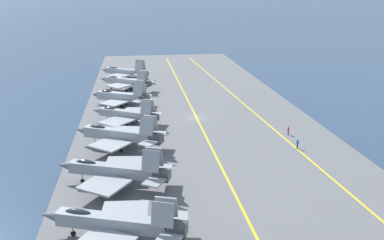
% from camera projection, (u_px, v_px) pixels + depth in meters
% --- Properties ---
extents(ground_plane, '(2000.00, 2000.00, 0.00)m').
position_uv_depth(ground_plane, '(196.00, 119.00, 89.98)').
color(ground_plane, '#2D425B').
extents(carrier_deck, '(177.31, 50.30, 0.40)m').
position_uv_depth(carrier_deck, '(196.00, 118.00, 89.92)').
color(carrier_deck, slate).
rests_on(carrier_deck, ground).
extents(deck_stripe_foul_line, '(159.34, 9.43, 0.01)m').
position_uv_depth(deck_stripe_foul_line, '(257.00, 115.00, 91.71)').
color(deck_stripe_foul_line, yellow).
rests_on(deck_stripe_foul_line, carrier_deck).
extents(deck_stripe_centerline, '(159.58, 0.36, 0.01)m').
position_uv_depth(deck_stripe_centerline, '(196.00, 118.00, 89.86)').
color(deck_stripe_centerline, yellow).
rests_on(deck_stripe_centerline, carrier_deck).
extents(parked_jet_nearest, '(12.30, 17.33, 5.89)m').
position_uv_depth(parked_jet_nearest, '(115.00, 223.00, 45.42)').
color(parked_jet_nearest, gray).
rests_on(parked_jet_nearest, carrier_deck).
extents(parked_jet_second, '(13.20, 17.19, 6.39)m').
position_uv_depth(parked_jet_second, '(115.00, 170.00, 57.99)').
color(parked_jet_second, gray).
rests_on(parked_jet_second, carrier_deck).
extents(parked_jet_third, '(13.12, 16.85, 6.56)m').
position_uv_depth(parked_jet_third, '(119.00, 134.00, 71.80)').
color(parked_jet_third, '#93999E').
rests_on(parked_jet_third, carrier_deck).
extents(parked_jet_fourth, '(13.58, 15.26, 5.84)m').
position_uv_depth(parked_jet_fourth, '(126.00, 114.00, 84.82)').
color(parked_jet_fourth, '#93999E').
rests_on(parked_jet_fourth, carrier_deck).
extents(parked_jet_fifth, '(12.84, 15.26, 6.66)m').
position_uv_depth(parked_jet_fifth, '(120.00, 96.00, 97.88)').
color(parked_jet_fifth, '#9EA3A8').
rests_on(parked_jet_fifth, carrier_deck).
extents(parked_jet_sixth, '(13.20, 15.88, 6.06)m').
position_uv_depth(parked_jet_sixth, '(126.00, 81.00, 112.63)').
color(parked_jet_sixth, '#9EA3A8').
rests_on(parked_jet_sixth, carrier_deck).
extents(parked_jet_seventh, '(13.19, 16.24, 6.66)m').
position_uv_depth(parked_jet_seventh, '(125.00, 72.00, 126.24)').
color(parked_jet_seventh, '#9EA3A8').
rests_on(parked_jet_seventh, carrier_deck).
extents(crew_blue_vest, '(0.45, 0.37, 1.81)m').
position_uv_depth(crew_blue_vest, '(298.00, 144.00, 72.17)').
color(crew_blue_vest, '#383328').
rests_on(crew_blue_vest, carrier_deck).
extents(crew_red_vest, '(0.46, 0.43, 1.74)m').
position_uv_depth(crew_red_vest, '(288.00, 130.00, 79.03)').
color(crew_red_vest, '#4C473D').
rests_on(crew_red_vest, carrier_deck).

